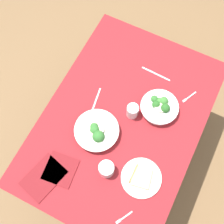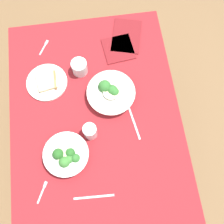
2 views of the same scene
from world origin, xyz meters
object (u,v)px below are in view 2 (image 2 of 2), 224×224
Objects in this scene: fork_by_near_bowl at (43,191)px; table_knife_left at (134,122)px; bread_side_plate at (47,82)px; table_knife_right at (94,197)px; broccoli_bowl_near at (111,93)px; water_glass_center at (79,67)px; fork_by_far_bowl at (44,47)px; napkin_folded_upper at (126,36)px; water_glass_side at (90,131)px; broccoli_bowl_far at (66,155)px; napkin_folded_lower at (118,49)px.

fork_by_near_bowl and table_knife_left have the same top height.
table_knife_right is (-0.61, -0.18, -0.01)m from bread_side_plate.
broccoli_bowl_near reaches higher than table_knife_right.
bread_side_plate is at bearing 104.33° from water_glass_center.
fork_by_far_bowl is at bearing 44.11° from broccoli_bowl_near.
table_knife_right is 0.85× the size of napkin_folded_upper.
napkin_folded_upper is at bearing -26.15° from water_glass_side.
fork_by_near_bowl is 0.55m from table_knife_left.
bread_side_plate is at bearing -149.39° from fork_by_far_bowl.
napkin_folded_upper is at bearing -56.95° from water_glass_center.
fork_by_near_bowl and table_knife_right have the same top height.
broccoli_bowl_far is 0.46m from water_glass_center.
broccoli_bowl_far reaches higher than bread_side_plate.
napkin_folded_upper reaches higher than fork_by_near_bowl.
napkin_folded_lower is at bearing -69.40° from bread_side_plate.
water_glass_center reaches higher than table_knife_left.
broccoli_bowl_near is 1.13× the size of napkin_folded_upper.
water_glass_side is at bearing -90.91° from table_knife_right.
napkin_folded_lower is (0.11, -0.22, -0.04)m from water_glass_center.
napkin_folded_lower reaches higher than table_knife_left.
water_glass_side is at bearing 155.92° from napkin_folded_lower.
water_glass_side is 0.23m from table_knife_left.
broccoli_bowl_far is at bearing -143.41° from fork_by_far_bowl.
napkin_folded_upper is at bearing -37.04° from napkin_folded_lower.
broccoli_bowl_far is 2.38× the size of water_glass_side.
broccoli_bowl_near is 0.47m from fork_by_far_bowl.
broccoli_bowl_far is 0.23m from table_knife_right.
water_glass_side reaches higher than table_knife_right.
fork_by_near_bowl is (-0.55, 0.05, -0.01)m from bread_side_plate.
bread_side_plate is 0.55m from fork_by_near_bowl.
broccoli_bowl_far is 2.34× the size of fork_by_far_bowl.
water_glass_side is (-0.19, 0.13, 0.01)m from broccoli_bowl_near.
napkin_folded_lower is at bearing -64.65° from water_glass_center.
fork_by_near_bowl is at bearing 138.92° from broccoli_bowl_near.
broccoli_bowl_far is 0.37m from table_knife_left.
napkin_folded_upper is (0.54, -0.26, -0.04)m from water_glass_side.
table_knife_right is (-0.49, 0.15, -0.03)m from broccoli_bowl_near.
fork_by_near_bowl is at bearing 158.45° from water_glass_center.
water_glass_side is (-0.35, -0.02, 0.00)m from water_glass_center.
napkin_folded_lower reaches higher than table_knife_right.
napkin_folded_lower reaches higher than fork_by_near_bowl.
napkin_folded_lower is (0.70, -0.46, 0.00)m from fork_by_near_bowl.
water_glass_center is 0.89× the size of fork_by_far_bowl.
water_glass_center reaches higher than bread_side_plate.
napkin_folded_lower is at bearing -16.52° from broccoli_bowl_near.
bread_side_plate is at bearing 70.22° from broccoli_bowl_near.
water_glass_side is at bearing -147.33° from bread_side_plate.
table_knife_right is 0.79m from napkin_folded_lower.
broccoli_bowl_far is 0.20m from fork_by_near_bowl.
table_knife_left is at bearing -109.99° from fork_by_far_bowl.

